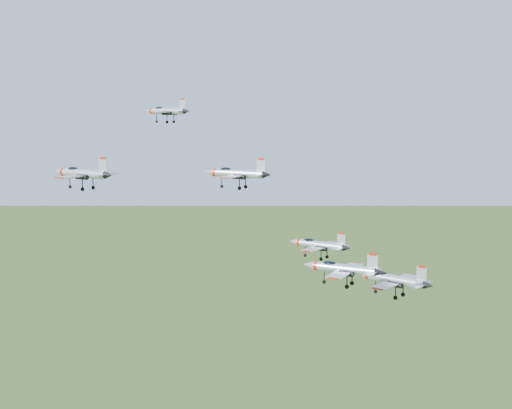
% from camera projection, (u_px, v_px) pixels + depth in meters
% --- Properties ---
extents(jet_lead, '(10.40, 8.70, 2.78)m').
position_uv_depth(jet_lead, '(166.00, 111.00, 126.84)').
color(jet_lead, silver).
extents(jet_left_high, '(11.44, 9.41, 3.06)m').
position_uv_depth(jet_left_high, '(236.00, 173.00, 107.64)').
color(jet_left_high, silver).
extents(jet_right_high, '(10.79, 9.01, 2.89)m').
position_uv_depth(jet_right_high, '(82.00, 173.00, 94.74)').
color(jet_right_high, silver).
extents(jet_left_low, '(11.00, 9.22, 2.95)m').
position_uv_depth(jet_left_low, '(318.00, 244.00, 111.87)').
color(jet_left_low, silver).
extents(jet_right_low, '(11.44, 9.42, 3.06)m').
position_uv_depth(jet_right_low, '(342.00, 268.00, 93.78)').
color(jet_right_low, silver).
extents(jet_trail, '(12.25, 10.40, 3.32)m').
position_uv_depth(jet_trail, '(392.00, 279.00, 101.54)').
color(jet_trail, silver).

